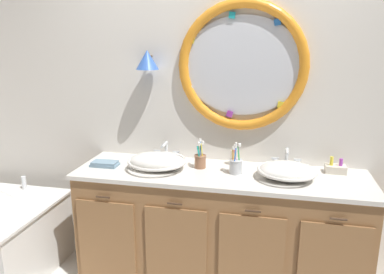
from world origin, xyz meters
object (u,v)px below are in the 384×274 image
(sink_basin_left, at_px, (157,161))
(toothbrush_holder_left, at_px, (200,160))
(folded_hand_towel, at_px, (105,164))
(sink_basin_right, at_px, (287,171))
(soap_dispenser, at_px, (235,157))
(toiletry_basket, at_px, (336,168))
(toothbrush_holder_right, at_px, (236,165))

(sink_basin_left, bearing_deg, toothbrush_holder_left, 17.90)
(folded_hand_towel, bearing_deg, sink_basin_right, 0.81)
(sink_basin_left, bearing_deg, folded_hand_towel, -177.37)
(soap_dispenser, bearing_deg, toothbrush_holder_left, -153.74)
(toothbrush_holder_left, xyz_separation_m, toiletry_basket, (0.95, 0.10, -0.03))
(toothbrush_holder_left, height_order, toiletry_basket, toothbrush_holder_left)
(toothbrush_holder_right, bearing_deg, soap_dispenser, 98.13)
(sink_basin_right, xyz_separation_m, folded_hand_towel, (-1.31, -0.02, -0.04))
(sink_basin_right, bearing_deg, toothbrush_holder_right, 175.27)
(sink_basin_left, height_order, toiletry_basket, sink_basin_left)
(toiletry_basket, bearing_deg, soap_dispenser, 178.55)
(toothbrush_holder_left, relative_size, toothbrush_holder_right, 0.98)
(toothbrush_holder_right, height_order, soap_dispenser, toothbrush_holder_right)
(toothbrush_holder_left, relative_size, toiletry_basket, 1.55)
(sink_basin_left, xyz_separation_m, toothbrush_holder_left, (0.30, 0.10, -0.00))
(sink_basin_left, height_order, sink_basin_right, sink_basin_left)
(toothbrush_holder_left, distance_m, toothbrush_holder_right, 0.27)
(folded_hand_towel, bearing_deg, toiletry_basket, 7.41)
(sink_basin_right, bearing_deg, sink_basin_left, -180.00)
(soap_dispenser, xyz_separation_m, toiletry_basket, (0.71, -0.02, -0.03))
(soap_dispenser, distance_m, folded_hand_towel, 0.96)
(toothbrush_holder_left, distance_m, folded_hand_towel, 0.71)
(sink_basin_left, height_order, soap_dispenser, soap_dispenser)
(toothbrush_holder_left, bearing_deg, toiletry_basket, 6.03)
(sink_basin_left, height_order, toothbrush_holder_left, toothbrush_holder_left)
(toothbrush_holder_left, bearing_deg, toothbrush_holder_right, -14.13)
(sink_basin_left, distance_m, sink_basin_right, 0.91)
(sink_basin_right, relative_size, toiletry_basket, 2.83)
(folded_hand_towel, xyz_separation_m, toiletry_basket, (1.64, 0.21, 0.01))
(toothbrush_holder_right, bearing_deg, sink_basin_right, -4.73)
(sink_basin_right, relative_size, toothbrush_holder_right, 1.79)
(sink_basin_left, distance_m, toothbrush_holder_left, 0.31)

